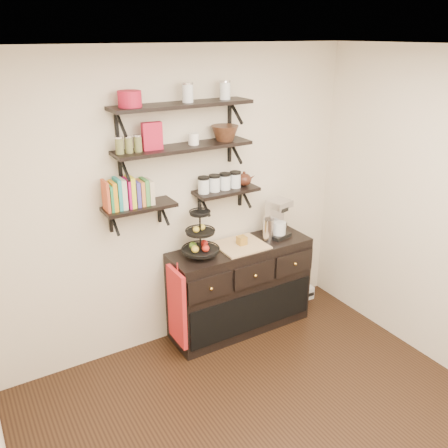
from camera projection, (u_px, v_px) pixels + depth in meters
ceiling at (323, 49)px, 2.35m from camera, size 3.50×3.50×0.02m
back_wall at (179, 203)px, 4.25m from camera, size 3.50×0.02×2.70m
shelf_top at (182, 105)px, 3.82m from camera, size 1.20×0.27×0.23m
shelf_mid at (184, 148)px, 3.95m from camera, size 1.20×0.27×0.23m
shelf_low_left at (139, 207)px, 3.93m from camera, size 0.60×0.25×0.23m
shelf_low_right at (226, 191)px, 4.33m from camera, size 0.60×0.25×0.23m
cookbooks at (130, 193)px, 3.84m from camera, size 0.40×0.15×0.26m
glass_canisters at (220, 183)px, 4.26m from camera, size 0.43×0.10×0.13m
sideboard at (240, 287)px, 4.65m from camera, size 1.40×0.50×0.92m
fruit_stand at (200, 239)px, 4.21m from camera, size 0.33×0.33×0.49m
candle at (242, 240)px, 4.46m from camera, size 0.08×0.08×0.08m
coffee_maker at (277, 219)px, 4.64m from camera, size 0.24×0.24×0.38m
thermal_carafe at (269, 230)px, 4.57m from camera, size 0.11×0.11×0.22m
apron at (177, 307)px, 4.20m from camera, size 0.04×0.31×0.72m
radio at (301, 293)px, 5.28m from camera, size 0.27×0.19×0.16m
recipe_box at (152, 136)px, 3.76m from camera, size 0.16×0.07×0.22m
walnut_bowl at (225, 133)px, 4.10m from camera, size 0.24×0.24×0.13m
ramekins at (194, 139)px, 3.96m from camera, size 0.09×0.09×0.10m
teapot at (244, 178)px, 4.38m from camera, size 0.21×0.17×0.14m
red_pot at (130, 99)px, 3.57m from camera, size 0.18×0.18×0.12m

